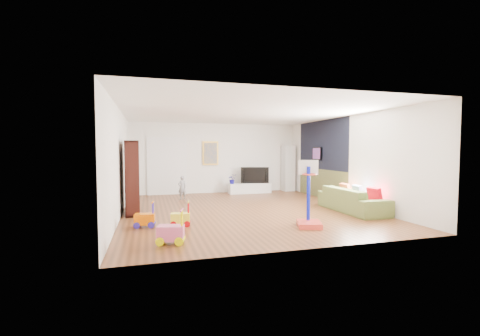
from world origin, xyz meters
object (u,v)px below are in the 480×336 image
object	(u,v)px
media_console	(250,188)
sofa	(352,200)
basketball_hoop	(310,193)
bookshelf	(133,177)

from	to	relation	value
media_console	sofa	size ratio (longest dim) A/B	0.75
media_console	basketball_hoop	size ratio (longest dim) A/B	1.14
media_console	sofa	distance (m)	4.56
sofa	bookshelf	bearing A→B (deg)	76.28
media_console	basketball_hoop	distance (m)	5.57
media_console	sofa	xyz separation A→B (m)	(1.57, -4.28, 0.13)
bookshelf	basketball_hoop	xyz separation A→B (m)	(3.78, -2.66, -0.22)
bookshelf	sofa	distance (m)	5.95
sofa	basketball_hoop	xyz separation A→B (m)	(-1.96, -1.25, 0.41)
bookshelf	basketball_hoop	distance (m)	4.62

